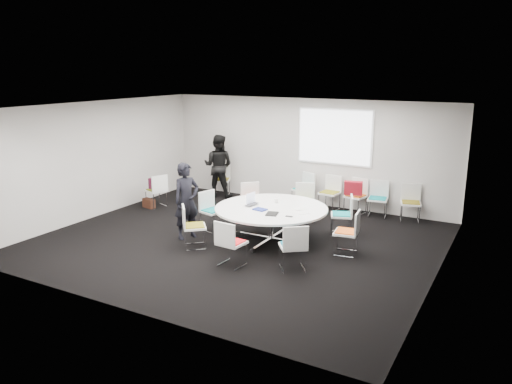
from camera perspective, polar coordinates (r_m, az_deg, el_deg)
The scene contains 31 objects.
room_shell at distance 10.21m, azimuth -1.60°, elevation 1.77°, with size 8.08×7.08×2.88m.
conference_table at distance 10.47m, azimuth 1.74°, elevation -2.70°, with size 2.36×2.36×0.73m.
projection_screen at distance 12.93m, azimuth 8.95°, elevation 6.24°, with size 1.90×0.03×1.35m, color white.
chair_ring_a at distance 9.97m, azimuth 10.29°, elevation -5.49°, with size 0.51×0.52×0.88m.
chair_ring_b at distance 11.08m, azimuth 9.76°, elevation -3.45°, with size 0.58×0.59×0.88m.
chair_ring_c at distance 12.00m, azimuth 5.54°, elevation -1.95°, with size 0.59×0.58×0.88m.
chair_ring_d at distance 12.01m, azimuth -0.45°, elevation -1.88°, with size 0.64×0.64×0.88m.
chair_ring_e at distance 11.27m, azimuth -4.97°, elevation -3.01°, with size 0.55×0.56×0.88m.
chair_ring_f at distance 10.24m, azimuth -7.10°, elevation -4.84°, with size 0.64×0.64×0.88m.
chair_ring_g at distance 9.25m, azimuth -2.84°, elevation -6.83°, with size 0.50×0.49×0.88m.
chair_ring_h at distance 9.09m, azimuth 4.25°, elevation -7.24°, with size 0.64×0.63×0.88m.
chair_back_a at distance 13.22m, azimuth 5.41°, elevation -0.45°, with size 0.60×0.59×0.88m.
chair_back_b at distance 12.96m, azimuth 8.41°, elevation -0.84°, with size 0.51×0.50×0.88m.
chair_back_c at distance 12.74m, azimuth 11.30°, elevation -1.22°, with size 0.54×0.54×0.88m.
chair_back_d at distance 12.59m, azimuth 13.70°, elevation -1.53°, with size 0.52×0.51×0.88m.
chair_back_e at distance 12.43m, azimuth 17.21°, elevation -1.97°, with size 0.56×0.55×0.88m.
chair_spare_left at distance 13.32m, azimuth -11.28°, elevation -0.55°, with size 0.58×0.59×0.88m.
chair_person_back at distance 14.35m, azimuth -3.94°, elevation 0.74°, with size 0.60×0.60×0.88m.
person_main at distance 10.69m, azimuth -7.94°, elevation -1.00°, with size 0.60×0.39×1.64m, color black.
person_back at distance 14.08m, azimuth -4.33°, elevation 3.00°, with size 0.86×0.67×1.76m, color black.
laptop at distance 10.55m, azimuth -0.26°, elevation -1.50°, with size 0.35×0.23×0.03m, color #333338.
laptop_lid at distance 10.65m, azimuth -0.60°, elevation -0.69°, with size 0.30×0.02×0.22m, color silver.
notebook_black at distance 9.94m, azimuth 1.84°, elevation -2.50°, with size 0.22×0.30×0.02m, color black.
tablet_folio at distance 10.23m, azimuth 0.46°, elevation -2.00°, with size 0.26×0.20×0.03m, color navy.
papers_right at distance 10.33m, azimuth 4.94°, elevation -1.95°, with size 0.30×0.21×0.00m, color silver.
papers_front at distance 10.10m, azimuth 5.17°, elevation -2.33°, with size 0.30×0.21×0.00m, color white.
cup at distance 10.77m, azimuth 2.32°, elevation -1.00°, with size 0.08×0.08×0.09m, color white.
phone at distance 9.81m, azimuth 3.81°, elevation -2.79°, with size 0.14×0.07×0.01m, color black.
maroon_bag at distance 13.25m, azimuth -11.38°, elevation 0.91°, with size 0.40×0.14×0.28m, color #4D142B.
brown_bag at distance 13.34m, azimuth -12.15°, elevation -1.26°, with size 0.36×0.16×0.24m, color #331910.
red_jacket at distance 12.43m, azimuth 11.06°, elevation 0.43°, with size 0.44×0.10×0.35m, color #A61422.
Camera 1 is at (5.15, -8.60, 3.57)m, focal length 35.00 mm.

